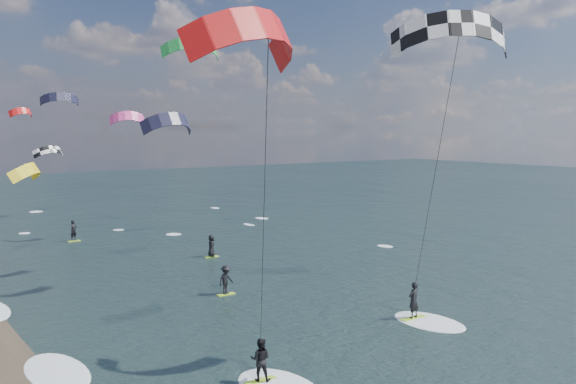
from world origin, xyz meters
TOP-DOWN VIEW (x-y plane):
  - kitesurfer_near_a at (3.52, 6.84)m, footprint 8.06×9.38m
  - kitesurfer_near_b at (-6.43, 5.18)m, footprint 7.09×8.67m
  - far_kitesurfers at (2.13, 29.39)m, footprint 7.65×23.85m
  - bg_kite_field at (-0.83, 53.28)m, footprint 12.45×72.95m
  - shoreline_surf at (-10.80, 14.75)m, footprint 2.40×79.40m

SIDE VIEW (x-z plane):
  - shoreline_surf at x=-10.80m, z-range -0.06..0.06m
  - far_kitesurfers at x=2.13m, z-range -0.03..1.79m
  - kitesurfer_near_b at x=-6.43m, z-range 1.92..15.46m
  - bg_kite_field at x=-0.83m, z-range 6.21..15.71m
  - kitesurfer_near_a at x=3.52m, z-range 3.93..18.72m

